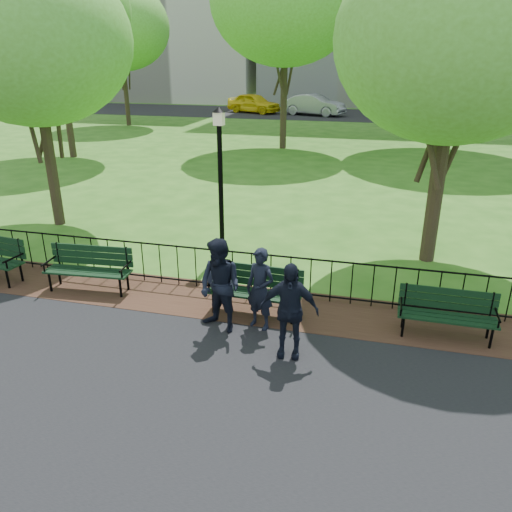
% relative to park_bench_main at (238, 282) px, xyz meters
% --- Properties ---
extents(ground, '(120.00, 120.00, 0.00)m').
position_rel_park_bench_main_xyz_m(ground, '(0.23, -1.16, -0.62)').
color(ground, '#2F651A').
extents(asphalt_path, '(60.00, 9.20, 0.01)m').
position_rel_park_bench_main_xyz_m(asphalt_path, '(0.23, -4.56, -0.62)').
color(asphalt_path, black).
rests_on(asphalt_path, ground).
extents(dirt_strip, '(60.00, 1.60, 0.01)m').
position_rel_park_bench_main_xyz_m(dirt_strip, '(0.23, 0.34, -0.61)').
color(dirt_strip, '#331E15').
rests_on(dirt_strip, ground).
extents(far_street, '(70.00, 9.00, 0.01)m').
position_rel_park_bench_main_xyz_m(far_street, '(0.23, 33.84, -0.62)').
color(far_street, black).
rests_on(far_street, ground).
extents(iron_fence, '(24.06, 0.06, 1.00)m').
position_rel_park_bench_main_xyz_m(iron_fence, '(0.23, 0.84, -0.12)').
color(iron_fence, black).
rests_on(iron_fence, ground).
extents(park_bench_main, '(1.78, 0.60, 0.99)m').
position_rel_park_bench_main_xyz_m(park_bench_main, '(0.00, 0.00, 0.00)').
color(park_bench_main, black).
rests_on(park_bench_main, ground).
extents(park_bench_left_a, '(1.80, 0.68, 1.00)m').
position_rel_park_bench_main_xyz_m(park_bench_left_a, '(-3.24, 0.20, -0.05)').
color(park_bench_left_a, black).
rests_on(park_bench_left_a, ground).
extents(park_bench_right_a, '(1.63, 0.53, 0.92)m').
position_rel_park_bench_main_xyz_m(park_bench_right_a, '(3.71, 0.07, -0.09)').
color(park_bench_right_a, black).
rests_on(park_bench_right_a, ground).
extents(lamppost, '(0.31, 0.31, 3.47)m').
position_rel_park_bench_main_xyz_m(lamppost, '(-1.25, 2.86, 1.27)').
color(lamppost, black).
rests_on(lamppost, ground).
extents(tree_near_w, '(5.06, 5.06, 7.05)m').
position_rel_park_bench_main_xyz_m(tree_near_w, '(-6.52, 3.84, 4.27)').
color(tree_near_w, '#2D2116').
rests_on(tree_near_w, ground).
extents(tree_near_e, '(5.02, 5.02, 7.00)m').
position_rel_park_bench_main_xyz_m(tree_near_e, '(3.62, 3.63, 4.23)').
color(tree_near_e, '#2D2116').
rests_on(tree_near_e, ground).
extents(tree_mid_w, '(6.58, 6.58, 9.17)m').
position_rel_park_bench_main_xyz_m(tree_mid_w, '(-11.96, 12.84, 5.74)').
color(tree_mid_w, '#2D2116').
rests_on(tree_mid_w, ground).
extents(tree_far_w, '(6.38, 6.38, 8.89)m').
position_rel_park_bench_main_xyz_m(tree_far_w, '(-14.82, 23.81, 5.55)').
color(tree_far_w, '#2D2116').
rests_on(tree_far_w, ground).
extents(person_left, '(0.63, 0.51, 1.49)m').
position_rel_park_bench_main_xyz_m(person_left, '(0.53, -0.45, 0.14)').
color(person_left, black).
rests_on(person_left, asphalt_path).
extents(person_mid, '(0.92, 0.71, 1.68)m').
position_rel_park_bench_main_xyz_m(person_mid, '(-0.12, -0.69, 0.23)').
color(person_mid, black).
rests_on(person_mid, asphalt_path).
extents(person_right, '(0.97, 0.46, 1.61)m').
position_rel_park_bench_main_xyz_m(person_right, '(1.18, -1.19, 0.19)').
color(person_right, black).
rests_on(person_right, asphalt_path).
extents(taxi, '(4.94, 3.43, 1.56)m').
position_rel_park_bench_main_xyz_m(taxi, '(-8.46, 33.42, 0.17)').
color(taxi, yellow).
rests_on(taxi, far_street).
extents(sedan_silver, '(5.18, 3.03, 1.61)m').
position_rel_park_bench_main_xyz_m(sedan_silver, '(-3.36, 32.86, 0.20)').
color(sedan_silver, '#97999E').
rests_on(sedan_silver, far_street).
extents(sedan_dark, '(5.16, 2.86, 1.42)m').
position_rel_park_bench_main_xyz_m(sedan_dark, '(5.34, 32.91, 0.10)').
color(sedan_dark, black).
rests_on(sedan_dark, far_street).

